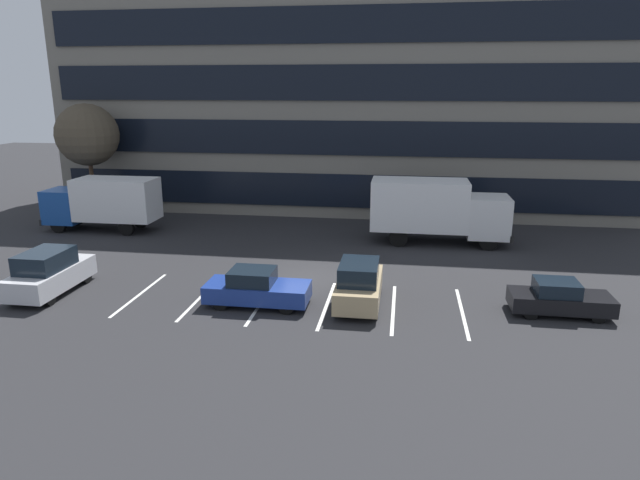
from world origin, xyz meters
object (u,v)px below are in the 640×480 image
sedan_black (559,298)px  suv_tan (359,284)px  bare_tree (87,135)px  sedan_navy (257,288)px  suv_silver (49,273)px  box_truck_white (437,208)px  box_truck_blue (103,201)px

sedan_black → suv_tan: 8.09m
suv_tan → bare_tree: bearing=145.4°
sedan_navy → suv_silver: bearing=-179.8°
suv_silver → sedan_black: bearing=2.3°
sedan_navy → box_truck_white: bearing=54.4°
suv_silver → bare_tree: bearing=112.9°
box_truck_white → suv_tan: 11.06m
sedan_black → sedan_navy: sedan_navy is taller
suv_silver → bare_tree: (-6.03, 14.27, 4.79)m
box_truck_white → sedan_navy: 13.63m
box_truck_white → suv_silver: (-17.34, -11.05, -1.13)m
box_truck_white → suv_silver: size_ratio=1.82×
box_truck_white → sedan_black: bearing=-66.4°
box_truck_blue → suv_tan: 19.98m
suv_silver → sedan_navy: size_ratio=1.01×
sedan_navy → suv_tan: suv_tan is taller
bare_tree → box_truck_white: bearing=-7.8°
suv_silver → sedan_navy: bearing=0.2°
suv_tan → bare_tree: (-19.74, 13.59, 4.83)m
box_truck_white → sedan_black: 11.19m
sedan_black → bare_tree: (-27.82, 13.39, 5.09)m
box_truck_blue → box_truck_white: bearing=0.3°
box_truck_blue → suv_tan: bearing=-30.9°
sedan_navy → bare_tree: bare_tree is taller
suv_silver → suv_tan: suv_silver is taller
box_truck_blue → suv_tan: (17.12, -10.26, -0.98)m
suv_tan → box_truck_blue: bearing=149.1°
sedan_navy → suv_tan: (4.26, 0.65, 0.19)m
sedan_black → suv_tan: bearing=-178.5°
bare_tree → box_truck_blue: bearing=-51.9°
sedan_navy → bare_tree: (-15.48, 14.24, 5.02)m
box_truck_blue → sedan_navy: size_ratio=1.67×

